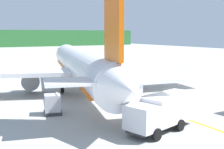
{
  "coord_description": "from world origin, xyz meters",
  "views": [
    {
      "loc": [
        -0.46,
        -13.61,
        7.45
      ],
      "look_at": [
        17.29,
        17.9,
        2.39
      ],
      "focal_mm": 47.13,
      "sensor_mm": 36.0,
      "label": 1
    }
  ],
  "objects_px": {
    "service_truck_pushback": "(162,111)",
    "cargo_container_mid": "(53,104)",
    "crew_loader_right": "(158,101)",
    "airliner_foreground": "(81,65)",
    "crew_loader_left": "(134,100)"
  },
  "relations": [
    {
      "from": "service_truck_pushback",
      "to": "crew_loader_left",
      "type": "relative_size",
      "value": 4.14
    },
    {
      "from": "airliner_foreground",
      "to": "crew_loader_right",
      "type": "distance_m",
      "value": 13.28
    },
    {
      "from": "airliner_foreground",
      "to": "cargo_container_mid",
      "type": "xyz_separation_m",
      "value": [
        -6.82,
        -8.96,
        -2.45
      ]
    },
    {
      "from": "airliner_foreground",
      "to": "service_truck_pushback",
      "type": "height_order",
      "value": "airliner_foreground"
    },
    {
      "from": "crew_loader_left",
      "to": "crew_loader_right",
      "type": "relative_size",
      "value": 1.02
    },
    {
      "from": "airliner_foreground",
      "to": "service_truck_pushback",
      "type": "bearing_deg",
      "value": -92.77
    },
    {
      "from": "cargo_container_mid",
      "to": "crew_loader_left",
      "type": "height_order",
      "value": "cargo_container_mid"
    },
    {
      "from": "airliner_foreground",
      "to": "crew_loader_left",
      "type": "bearing_deg",
      "value": -86.79
    },
    {
      "from": "cargo_container_mid",
      "to": "crew_loader_right",
      "type": "height_order",
      "value": "cargo_container_mid"
    },
    {
      "from": "airliner_foreground",
      "to": "crew_loader_left",
      "type": "relative_size",
      "value": 24.15
    },
    {
      "from": "airliner_foreground",
      "to": "crew_loader_left",
      "type": "xyz_separation_m",
      "value": [
        0.63,
        -11.27,
        -2.39
      ]
    },
    {
      "from": "cargo_container_mid",
      "to": "crew_loader_right",
      "type": "bearing_deg",
      "value": -22.56
    },
    {
      "from": "service_truck_pushback",
      "to": "cargo_container_mid",
      "type": "distance_m",
      "value": 10.43
    },
    {
      "from": "service_truck_pushback",
      "to": "crew_loader_right",
      "type": "bearing_deg",
      "value": 54.61
    },
    {
      "from": "cargo_container_mid",
      "to": "crew_loader_left",
      "type": "relative_size",
      "value": 1.18
    }
  ]
}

